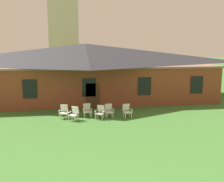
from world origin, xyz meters
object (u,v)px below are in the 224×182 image
lawn_chair_by_porch (64,111)px  lawn_chair_far_side (127,110)px  lawn_chair_left_end (87,110)px  lawn_chair_middle (100,112)px  lawn_chair_near_door (74,113)px  lawn_chair_right_end (109,110)px

lawn_chair_by_porch → lawn_chair_far_side: 4.53m
lawn_chair_by_porch → lawn_chair_far_side: same height
lawn_chair_left_end → lawn_chair_by_porch: bearing=-173.8°
lawn_chair_left_end → lawn_chair_middle: (0.89, -0.69, 0.00)m
lawn_chair_near_door → lawn_chair_middle: same height
lawn_chair_near_door → lawn_chair_middle: 1.85m
lawn_chair_by_porch → lawn_chair_left_end: bearing=6.2°
lawn_chair_far_side → lawn_chair_by_porch: bearing=174.8°
lawn_chair_right_end → lawn_chair_left_end: bearing=167.1°
lawn_chair_right_end → lawn_chair_by_porch: bearing=176.9°
lawn_chair_near_door → lawn_chair_left_end: (0.95, 0.86, 0.00)m
lawn_chair_left_end → lawn_chair_far_side: bearing=-11.8°
lawn_chair_middle → lawn_chair_right_end: (0.67, 0.34, 0.00)m
lawn_chair_middle → lawn_chair_far_side: same height
lawn_chair_by_porch → lawn_chair_far_side: bearing=-5.2°
lawn_chair_by_porch → lawn_chair_right_end: (3.23, -0.18, 0.00)m
lawn_chair_by_porch → lawn_chair_left_end: (1.67, 0.18, 0.00)m
lawn_chair_by_porch → lawn_chair_near_door: same height
lawn_chair_right_end → lawn_chair_middle: bearing=-153.3°
lawn_chair_middle → lawn_chair_right_end: 0.75m
lawn_chair_by_porch → lawn_chair_near_door: bearing=-43.2°
lawn_chair_by_porch → lawn_chair_left_end: size_ratio=1.00×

